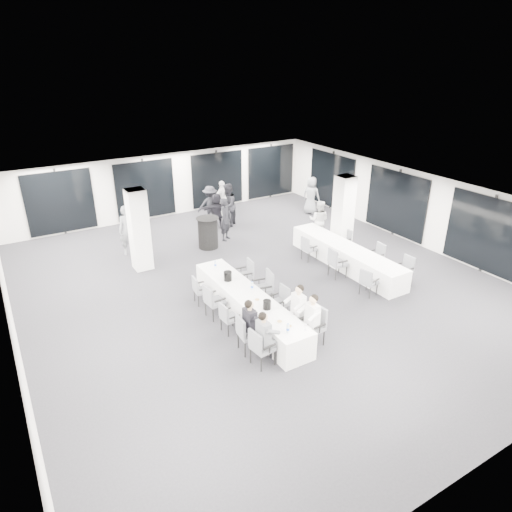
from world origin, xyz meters
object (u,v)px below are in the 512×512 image
Objects in this scene: chair_side_right_far at (345,239)px; standing_guest_f at (217,208)px; chair_main_left_near at (260,346)px; chair_main_right_near at (315,323)px; banquet_table_side at (346,256)px; standing_guest_d at (223,196)px; chair_side_right_near at (406,268)px; chair_main_left_fourth at (213,300)px; chair_side_left_mid at (336,261)px; chair_main_left_far at (199,289)px; chair_main_left_second at (246,332)px; ice_bucket_near at (267,305)px; standing_guest_b at (228,203)px; chair_main_right_far at (247,273)px; standing_guest_a at (226,217)px; ice_bucket_far at (228,276)px; chair_side_right_mid at (377,254)px; standing_guest_h at (319,218)px; cocktail_table at (208,233)px; chair_main_right_fourth at (265,285)px; chair_main_left_mid at (228,316)px; standing_guest_c at (210,203)px; chair_side_left_far at (308,247)px; chair_side_left_near at (368,281)px; standing_guest_g at (128,227)px; chair_main_right_mid at (281,300)px; chair_main_right_second at (301,316)px; standing_guest_e at (311,193)px.

standing_guest_f is (-2.92, 4.75, 0.36)m from chair_side_right_far.
chair_main_left_near is 1.68m from chair_main_right_near.
standing_guest_d is (-1.12, 7.11, 0.52)m from banquet_table_side.
chair_side_right_near is at bearing -178.40° from chair_side_right_far.
chair_side_left_mid is (4.58, 0.19, 0.01)m from chair_main_left_fourth.
chair_side_right_near reaches higher than chair_main_left_far.
chair_main_left_second reaches higher than ice_bucket_near.
standing_guest_b reaches higher than standing_guest_f.
chair_main_left_fourth is 1.04× the size of chair_main_right_far.
standing_guest_a is 7.04× the size of ice_bucket_far.
chair_main_right_far is 0.45× the size of standing_guest_b.
standing_guest_h is (-0.07, 3.15, 0.39)m from chair_side_right_mid.
cocktail_table reaches higher than chair_main_right_fourth.
standing_guest_c reaches higher than chair_main_left_mid.
cocktail_table is 1.07m from standing_guest_a.
chair_main_left_fourth is 1.11× the size of chair_side_left_far.
chair_side_left_mid reaches higher than chair_main_right_far.
chair_main_right_near is 9.01m from standing_guest_b.
ice_bucket_near is (-3.72, -0.16, 0.37)m from chair_side_left_near.
standing_guest_c is 1.26m from standing_guest_d.
ice_bucket_near is (-2.44, -8.41, -0.07)m from standing_guest_c.
chair_side_right_mid is 1.66m from chair_side_right_far.
chair_main_right_far is 0.50× the size of standing_guest_c.
ice_bucket_near is (-0.81, -1.37, 0.29)m from chair_main_right_fourth.
banquet_table_side is at bearing -28.54° from standing_guest_g.
standing_guest_h reaches higher than chair_side_left_near.
chair_main_left_far is 6.30m from chair_side_right_mid.
chair_side_left_near is 0.42× the size of standing_guest_b.
ice_bucket_far is (-3.83, 0.32, 0.32)m from chair_side_left_mid.
standing_guest_h is (6.84, -2.44, -0.13)m from standing_guest_g.
chair_side_right_far is (4.56, 4.08, -0.09)m from chair_main_right_near.
chair_main_right_near is at bearing -93.16° from cocktail_table.
chair_main_right_fourth reaches higher than chair_main_right_far.
chair_main_right_far is 1.05× the size of chair_side_right_near.
banquet_table_side is 5.52× the size of chair_side_right_near.
chair_side_right_near is 0.48× the size of standing_guest_c.
chair_side_left_near is at bearing -115.47° from standing_guest_a.
chair_side_right_far is 6.10m from standing_guest_c.
chair_side_left_near is at bearing 81.01° from chair_main_left_mid.
chair_main_left_far is 2.47m from chair_main_right_mid.
chair_main_left_fourth is at bearing -72.64° from standing_guest_g.
ice_bucket_near is (-2.14, -6.42, -0.09)m from standing_guest_a.
standing_guest_g is at bearing 57.49° from chair_side_right_mid.
chair_main_left_second reaches higher than chair_main_left_near.
chair_side_left_far reaches higher than chair_main_right_second.
standing_guest_f is at bearing 148.04° from chair_main_left_fourth.
chair_main_right_near is 10.33m from standing_guest_e.
chair_main_right_fourth is (-3.74, -0.71, 0.21)m from banquet_table_side.
cocktail_table reaches higher than chair_main_right_mid.
standing_guest_d reaches higher than chair_side_right_far.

